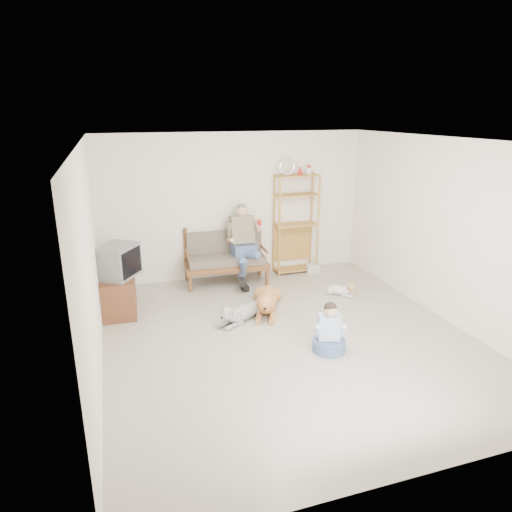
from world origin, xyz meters
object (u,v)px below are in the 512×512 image
object	(u,v)px
loveseat	(225,257)
golden_retriever	(267,300)
etagere	(296,223)
tv_stand	(119,294)

from	to	relation	value
loveseat	golden_retriever	world-z (taller)	loveseat
loveseat	etagere	bearing A→B (deg)	9.78
etagere	golden_retriever	size ratio (longest dim) A/B	1.68
loveseat	tv_stand	world-z (taller)	loveseat
etagere	tv_stand	bearing A→B (deg)	-164.51
etagere	tv_stand	distance (m)	3.57
tv_stand	loveseat	bearing A→B (deg)	25.94
loveseat	etagere	world-z (taller)	etagere
tv_stand	etagere	bearing A→B (deg)	18.81
etagere	golden_retriever	distance (m)	2.13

